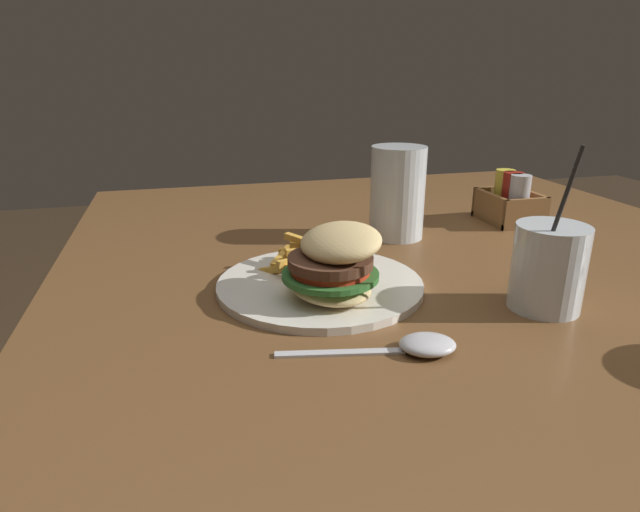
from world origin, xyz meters
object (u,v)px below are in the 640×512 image
(juice_glass, at_px, (548,271))
(beer_glass, at_px, (397,195))
(condiment_caddy, at_px, (510,202))
(spoon, at_px, (420,345))
(meal_plate_near, at_px, (326,272))

(juice_glass, bearing_deg, beer_glass, -168.73)
(juice_glass, distance_m, condiment_caddy, 0.39)
(condiment_caddy, bearing_deg, spoon, -41.88)
(beer_glass, xyz_separation_m, condiment_caddy, (-0.04, 0.24, -0.04))
(meal_plate_near, xyz_separation_m, juice_glass, (0.10, 0.24, 0.02))
(beer_glass, distance_m, condiment_caddy, 0.25)
(beer_glass, height_order, condiment_caddy, beer_glass)
(condiment_caddy, bearing_deg, meal_plate_near, -59.87)
(juice_glass, bearing_deg, spoon, -71.98)
(meal_plate_near, bearing_deg, beer_glass, 139.28)
(meal_plate_near, xyz_separation_m, condiment_caddy, (-0.24, 0.42, 0.01))
(meal_plate_near, distance_m, juice_glass, 0.26)
(beer_glass, xyz_separation_m, juice_glass, (0.31, 0.06, -0.02))
(meal_plate_near, relative_size, beer_glass, 1.78)
(meal_plate_near, bearing_deg, condiment_caddy, 120.13)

